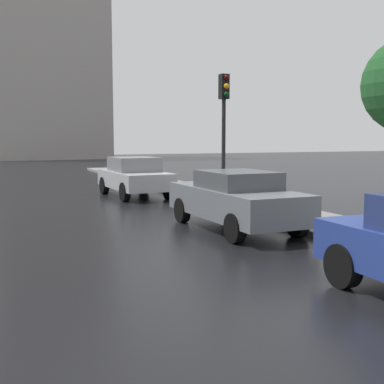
# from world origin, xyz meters

# --- Properties ---
(ground) EXTENTS (120.00, 120.00, 0.00)m
(ground) POSITION_xyz_m (0.00, 0.00, 0.00)
(ground) COLOR black
(car_silver_near_kerb) EXTENTS (2.03, 4.08, 1.49)m
(car_silver_near_kerb) POSITION_xyz_m (2.60, 13.62, 0.77)
(car_silver_near_kerb) COLOR #B2B5BA
(car_silver_near_kerb) RESTS_ON ground
(car_grey_mid_road) EXTENTS (1.87, 4.41, 1.43)m
(car_grey_mid_road) POSITION_xyz_m (2.91, 6.05, 0.75)
(car_grey_mid_road) COLOR slate
(car_grey_mid_road) RESTS_ON ground
(traffic_light) EXTENTS (0.26, 0.39, 4.02)m
(traffic_light) POSITION_xyz_m (4.18, 9.23, 2.94)
(traffic_light) COLOR black
(traffic_light) RESTS_ON sidewalk_strip
(distant_tower) EXTENTS (12.92, 9.01, 25.54)m
(distant_tower) POSITION_xyz_m (3.72, 50.38, 11.19)
(distant_tower) COLOR #9E9993
(distant_tower) RESTS_ON ground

